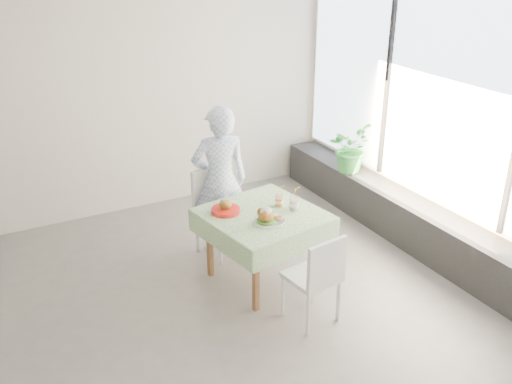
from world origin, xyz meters
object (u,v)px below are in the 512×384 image
chair_near (312,294)px  juice_cup_orange (279,201)px  chair_far (221,227)px  diner (220,181)px  potted_plant (350,148)px  main_dish (268,218)px  cafe_table (263,239)px

chair_near → juice_cup_orange: 1.02m
chair_far → chair_near: 1.52m
diner → potted_plant: diner is taller
chair_near → juice_cup_orange: size_ratio=3.53×
diner → potted_plant: bearing=-161.4°
diner → main_dish: (0.05, -0.94, -0.03)m
chair_near → diner: bearing=96.6°
cafe_table → diner: (-0.11, 0.74, 0.36)m
juice_cup_orange → diner: bearing=115.8°
diner → juice_cup_orange: diner is taller
chair_near → potted_plant: size_ratio=1.43×
juice_cup_orange → potted_plant: potted_plant is taller
diner → potted_plant: (1.88, 0.25, -0.02)m
cafe_table → juice_cup_orange: bearing=16.5°
chair_far → main_dish: 1.05m
chair_far → juice_cup_orange: size_ratio=3.82×
potted_plant → main_dish: bearing=-147.1°
chair_far → juice_cup_orange: (0.34, -0.65, 0.51)m
juice_cup_orange → potted_plant: bearing=30.6°
cafe_table → chair_near: (0.06, -0.79, -0.19)m
chair_near → potted_plant: bearing=46.2°
chair_near → main_dish: main_dish is taller
diner → juice_cup_orange: size_ratio=6.66×
chair_far → main_dish: bearing=-85.9°
diner → juice_cup_orange: (0.33, -0.68, -0.02)m
juice_cup_orange → chair_far: bearing=117.9°
chair_near → main_dish: size_ratio=2.71×
diner → main_dish: diner is taller
diner → main_dish: size_ratio=5.12×
juice_cup_orange → potted_plant: (1.56, 0.92, 0.00)m
potted_plant → diner: bearing=-172.5°
diner → juice_cup_orange: 0.75m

